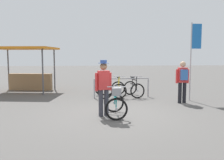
% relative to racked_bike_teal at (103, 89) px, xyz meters
% --- Properties ---
extents(ground_plane, '(80.00, 80.00, 0.00)m').
position_rel_racked_bike_teal_xyz_m(ground_plane, '(0.20, -3.22, -0.37)').
color(ground_plane, '#514F4C').
extents(bike_rack_rail, '(2.51, 0.21, 0.88)m').
position_rel_racked_bike_teal_xyz_m(bike_rack_rail, '(0.81, -0.13, 0.27)').
color(bike_rack_rail, '#99999E').
rests_on(bike_rack_rail, ground).
extents(racked_bike_teal, '(0.76, 1.15, 0.97)m').
position_rel_racked_bike_teal_xyz_m(racked_bike_teal, '(0.00, 0.00, 0.00)').
color(racked_bike_teal, black).
rests_on(racked_bike_teal, ground).
extents(racked_bike_yellow, '(0.73, 1.14, 0.97)m').
position_rel_racked_bike_teal_xyz_m(racked_bike_yellow, '(0.70, 0.04, 0.00)').
color(racked_bike_yellow, black).
rests_on(racked_bike_yellow, ground).
extents(racked_bike_black, '(0.82, 1.21, 0.98)m').
position_rel_racked_bike_teal_xyz_m(racked_bike_black, '(1.40, 0.09, 0.00)').
color(racked_bike_black, black).
rests_on(racked_bike_black, ground).
extents(featured_bicycle, '(0.69, 1.18, 0.97)m').
position_rel_racked_bike_teal_xyz_m(featured_bicycle, '(0.17, -3.53, 0.08)').
color(featured_bicycle, black).
rests_on(featured_bicycle, ground).
extents(person_with_featured_bike, '(0.52, 0.32, 1.72)m').
position_rel_racked_bike_teal_xyz_m(person_with_featured_bike, '(-0.18, -3.38, 0.58)').
color(person_with_featured_bike, '#383842').
rests_on(person_with_featured_bike, ground).
extents(pedestrian_with_backpack, '(0.53, 0.34, 1.64)m').
position_rel_racked_bike_teal_xyz_m(pedestrian_with_backpack, '(3.01, -1.65, 0.57)').
color(pedestrian_with_backpack, black).
rests_on(pedestrian_with_backpack, ground).
extents(market_stall, '(3.42, 2.76, 2.30)m').
position_rel_racked_bike_teal_xyz_m(market_stall, '(-3.90, 2.29, 1.03)').
color(market_stall, '#4C4C51').
rests_on(market_stall, ground).
extents(banner_flag, '(0.45, 0.05, 3.20)m').
position_rel_racked_bike_teal_xyz_m(banner_flag, '(3.66, -1.14, 1.86)').
color(banner_flag, '#B2B2B7').
rests_on(banner_flag, ground).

